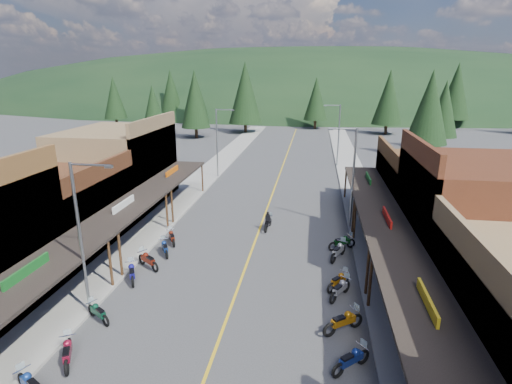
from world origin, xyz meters
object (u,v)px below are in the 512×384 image
at_px(pine_8, 153,110).
at_px(bike_east_4, 351,359).
at_px(pine_2, 245,93).
at_px(pine_7, 171,92).
at_px(pine_0, 114,98).
at_px(pine_11, 430,107).
at_px(bike_west_7, 148,259).
at_px(bike_west_3, 31,384).
at_px(bike_west_5, 98,312).
at_px(shop_west_2, 57,211).
at_px(streetlight_2, 351,174).
at_px(rider_on_bike, 268,222).
at_px(streetlight_3, 338,133).
at_px(bike_east_8, 338,250).
at_px(pine_4, 389,97).
at_px(bike_east_9, 342,242).
at_px(streetlight_1, 218,140).
at_px(bike_east_7, 338,280).
at_px(pedestrian_east_a, 395,297).
at_px(pine_5, 456,91).
at_px(pedestrian_east_b, 362,208).
at_px(bike_east_6, 340,288).
at_px(shop_east_3, 430,189).
at_px(shop_west_3, 119,167).
at_px(bike_west_4, 67,351).
at_px(pine_10, 195,101).
at_px(streetlight_0, 82,233).
at_px(pine_1, 195,93).
at_px(bike_west_9, 172,237).
at_px(bike_east_5, 343,320).
at_px(pine_3, 316,99).
at_px(bike_west_8, 165,247).
at_px(bike_west_6, 132,272).
at_px(shop_east_2, 475,218).

distance_m(pine_8, bike_east_4, 56.03).
relative_size(pine_2, pine_8, 1.40).
bearing_deg(pine_7, pine_0, -119.74).
height_order(pine_11, bike_west_7, pine_11).
bearing_deg(pine_2, bike_west_3, -86.94).
bearing_deg(bike_west_5, shop_west_2, 74.34).
relative_size(streetlight_2, rider_on_bike, 3.80).
distance_m(streetlight_3, bike_east_8, 28.06).
height_order(pine_4, bike_east_9, pine_4).
bearing_deg(shop_west_2, pine_2, 86.19).
height_order(streetlight_1, bike_east_7, streetlight_1).
bearing_deg(bike_east_9, streetlight_2, 141.71).
bearing_deg(pedestrian_east_a, pine_5, 178.38).
bearing_deg(pine_4, pedestrian_east_b, -101.11).
height_order(streetlight_3, pine_7, pine_7).
xyz_separation_m(pine_7, bike_east_6, (37.76, -78.64, -6.64)).
bearing_deg(bike_west_3, shop_east_3, -13.04).
distance_m(shop_west_3, pine_4, 58.27).
xyz_separation_m(bike_west_4, bike_east_4, (11.92, 1.30, 0.00)).
relative_size(pine_0, pine_10, 0.95).
bearing_deg(pine_11, bike_west_4, -118.66).
bearing_deg(streetlight_0, pedestrian_east_b, 46.93).
relative_size(pedestrian_east_a, pedestrian_east_b, 0.96).
xyz_separation_m(pine_2, bike_west_7, (3.91, -58.87, -7.38)).
xyz_separation_m(pine_1, pine_10, (6.00, -20.00, -0.45)).
height_order(bike_west_9, bike_east_5, bike_east_5).
distance_m(shop_west_3, streetlight_2, 21.02).
distance_m(shop_west_3, streetlight_1, 12.73).
xyz_separation_m(streetlight_3, bike_east_4, (-1.04, -38.29, -3.87)).
bearing_deg(streetlight_0, pine_3, 81.35).
relative_size(shop_west_2, pine_7, 0.87).
bearing_deg(pine_7, pine_5, -3.47).
bearing_deg(pine_7, bike_west_8, -70.68).
relative_size(pine_1, pine_2, 0.89).
xyz_separation_m(bike_west_8, bike_east_8, (11.65, 1.07, 0.07)).
bearing_deg(pine_1, bike_west_6, -76.35).
bearing_deg(pine_5, pine_3, -168.69).
relative_size(streetlight_1, pine_0, 0.73).
bearing_deg(bike_west_8, pine_5, 30.19).
bearing_deg(pedestrian_east_b, shop_west_3, -32.56).
bearing_deg(bike_east_6, streetlight_1, 148.82).
bearing_deg(streetlight_0, pine_11, 58.51).
distance_m(shop_east_2, streetlight_2, 9.34).
distance_m(shop_west_3, bike_east_4, 27.93).
bearing_deg(bike_east_5, pine_1, 166.43).
bearing_deg(pine_8, streetlight_3, -19.05).
bearing_deg(pine_5, bike_east_9, -112.15).
bearing_deg(bike_west_3, streetlight_1, 29.40).
bearing_deg(bike_east_7, shop_east_2, 61.43).
xyz_separation_m(streetlight_1, streetlight_3, (13.90, 8.00, 0.00)).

